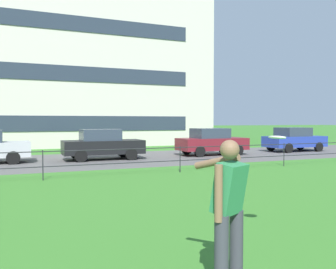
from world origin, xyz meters
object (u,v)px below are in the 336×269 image
at_px(person_thrower, 228,210).
at_px(car_blue_far_left, 294,139).
at_px(frisbee, 277,137).
at_px(car_maroon_right, 212,142).
at_px(apartment_building_background, 0,31).
at_px(car_black_far_right, 102,144).

relative_size(person_thrower, car_blue_far_left, 0.43).
distance_m(frisbee, car_maroon_right, 15.03).
distance_m(car_maroon_right, apartment_building_background, 19.82).
height_order(person_thrower, car_maroon_right, person_thrower).
relative_size(car_maroon_right, car_blue_far_left, 1.00).
distance_m(person_thrower, frisbee, 2.13).
height_order(person_thrower, car_blue_far_left, person_thrower).
bearing_deg(car_blue_far_left, car_black_far_right, -178.83).
height_order(car_black_far_right, apartment_building_background, apartment_building_background).
bearing_deg(apartment_building_background, car_black_far_right, -69.49).
distance_m(car_black_far_right, apartment_building_background, 16.98).
distance_m(car_blue_far_left, apartment_building_background, 23.86).
distance_m(frisbee, apartment_building_background, 28.77).
height_order(car_black_far_right, car_blue_far_left, same).
height_order(frisbee, apartment_building_background, apartment_building_background).
relative_size(car_black_far_right, car_blue_far_left, 0.99).
distance_m(person_thrower, car_maroon_right, 16.77).
xyz_separation_m(car_black_far_right, apartment_building_background, (-5.18, 13.84, 8.36)).
xyz_separation_m(person_thrower, car_blue_far_left, (14.28, 14.88, -0.16)).
distance_m(person_thrower, car_black_far_right, 14.73).
height_order(person_thrower, apartment_building_background, apartment_building_background).
xyz_separation_m(person_thrower, car_black_far_right, (1.72, 14.63, -0.16)).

